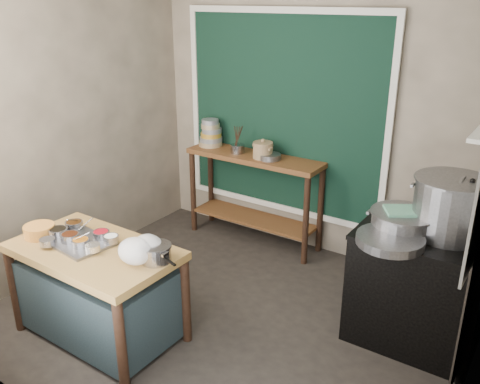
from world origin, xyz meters
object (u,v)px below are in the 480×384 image
Objects in this scene: yellow_basin at (39,231)px; ceramic_crock at (263,151)px; stove_block at (418,289)px; steamer at (403,222)px; back_counter at (254,199)px; saucepan at (156,253)px; stock_pot at (450,207)px; utensil_cup at (238,149)px; condiment_tray at (79,242)px; prep_table at (98,292)px.

ceramic_crock is (0.71, 2.08, 0.23)m from yellow_basin.
stove_block is 1.90× the size of steamer.
back_counter is 6.33× the size of yellow_basin.
saucepan is 0.42× the size of stock_pot.
back_counter is at bearing 161.79° from stock_pot.
back_counter is at bearing 9.49° from utensil_cup.
steamer reaches higher than yellow_basin.
stock_pot reaches higher than utensil_cup.
condiment_tray is 2.34× the size of ceramic_crock.
condiment_tray is 2.05m from ceramic_crock.
utensil_cup is at bearing 178.57° from ceramic_crock.
saucepan reaches higher than prep_table.
saucepan is 1.75m from steamer.
stove_block is at bearing -21.23° from ceramic_crock.
back_counter is 1.98m from steamer.
back_counter reaches higher than yellow_basin.
stove_block is at bearing 31.28° from condiment_tray.
ceramic_crock reaches higher than condiment_tray.
stock_pot is 0.33m from steamer.
yellow_basin is at bearing -150.39° from steamer.
stock_pot is (2.27, 1.37, 0.33)m from condiment_tray.
saucepan is 1.08× the size of ceramic_crock.
condiment_tray is at bearing -100.46° from ceramic_crock.
utensil_cup reaches higher than saucepan.
stove_block is at bearing 22.81° from steamer.
stock_pot is (2.61, 1.46, 0.30)m from yellow_basin.
stock_pot is at bearing 25.31° from steamer.
prep_table is at bearing -146.98° from stove_block.
stock_pot is at bearing 28.34° from stove_block.
saucepan is 1.99m from utensil_cup.
stock_pot reaches higher than prep_table.
saucepan reaches higher than stove_block.
yellow_basin reaches higher than prep_table.
ceramic_crock is at bearing 161.76° from stock_pot.
yellow_basin is at bearing -100.83° from utensil_cup.
stove_block is at bearing -151.66° from stock_pot.
ceramic_crock is (-0.30, 1.88, 0.21)m from saucepan.
yellow_basin is 1.02m from saucepan.
utensil_cup is 0.31m from ceramic_crock.
ceramic_crock is at bearing 155.10° from steamer.
ceramic_crock is 0.44× the size of steamer.
stove_block is at bearing -21.02° from back_counter.
steamer is at bearing -154.69° from stock_pot.
prep_table is 5.54× the size of saucepan.
yellow_basin is 2.14m from utensil_cup.
ceramic_crock reaches higher than back_counter.
stove_block reaches higher than prep_table.
yellow_basin is 1.58× the size of utensil_cup.
utensil_cup is 0.30× the size of steamer.
prep_table is 0.69m from saucepan.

